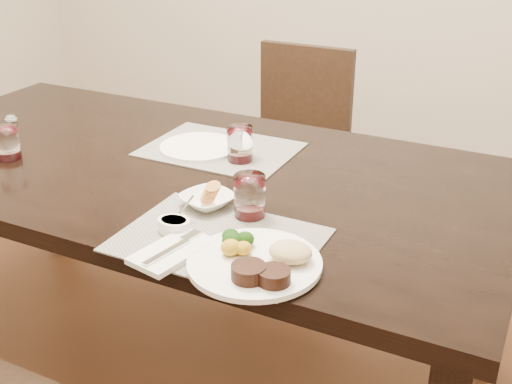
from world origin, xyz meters
The scene contains 15 objects.
ground_plane centered at (0.00, 0.00, 0.00)m, with size 4.50×4.50×0.00m, color #422615.
dining_table centered at (0.00, 0.00, 0.67)m, with size 2.00×1.00×0.75m.
chair_far centered at (0.00, 0.93, 0.50)m, with size 0.42×0.42×0.90m.
placemat_near centered at (0.35, -0.35, 0.75)m, with size 0.46×0.34×0.00m, color gray.
placemat_far centered at (0.07, 0.16, 0.75)m, with size 0.46×0.34×0.00m, color gray.
dinner_plate centered at (0.49, -0.42, 0.77)m, with size 0.29×0.29×0.05m.
napkin_fork centered at (0.29, -0.45, 0.76)m, with size 0.14×0.21×0.02m.
steak_knife centered at (0.52, -0.42, 0.76)m, with size 0.06×0.22×0.01m.
cracker_bowl centered at (0.24, -0.21, 0.77)m, with size 0.17×0.17×0.06m.
sauce_ramekin centered at (0.24, -0.36, 0.77)m, with size 0.08×0.12×0.06m.
wine_glass_near centered at (0.36, -0.21, 0.80)m, with size 0.08×0.08×0.11m.
far_plate centered at (0.01, 0.13, 0.76)m, with size 0.25×0.25×0.01m, color white.
wine_glass_far centered at (0.17, 0.10, 0.80)m, with size 0.08×0.08×0.11m.
wine_glass_side centered at (-0.47, -0.19, 0.79)m, with size 0.07×0.07×0.10m.
salt_cellar centered at (-0.73, 0.07, 0.76)m, with size 0.04×0.04×0.02m.
Camera 1 is at (1.01, -1.48, 1.49)m, focal length 45.00 mm.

